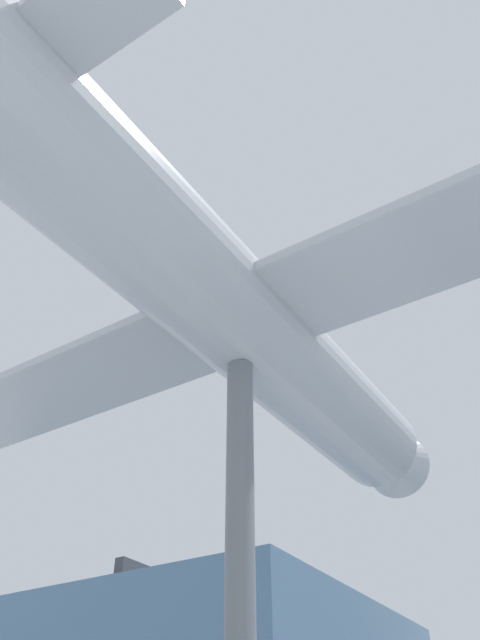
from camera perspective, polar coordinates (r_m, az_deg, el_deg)
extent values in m
cube|color=#383A3F|center=(26.36, -1.19, -24.75)|extent=(0.36, 12.66, 0.60)
cylinder|color=slate|center=(9.33, 0.00, -24.40)|extent=(0.44, 0.44, 7.65)
cylinder|color=#B2B7BC|center=(11.41, 0.00, 0.00)|extent=(2.29, 12.79, 2.01)
cube|color=#B2B7BC|center=(11.41, 0.00, 0.00)|extent=(16.23, 2.56, 0.18)
cube|color=#B2B7BC|center=(9.77, -19.94, 23.25)|extent=(0.20, 1.10, 2.15)
cone|color=#B2B7BC|center=(16.95, 13.41, -12.13)|extent=(1.74, 1.38, 1.71)
sphere|color=black|center=(17.69, 14.48, -13.05)|extent=(0.44, 0.44, 0.44)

